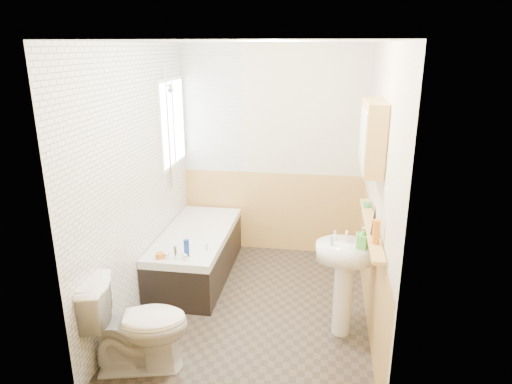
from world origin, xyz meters
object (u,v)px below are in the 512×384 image
(toilet, at_px, (138,324))
(sink, at_px, (344,270))
(bathtub, at_px, (197,253))
(medicine_cabinet, at_px, (373,136))
(pine_shelf, at_px, (371,227))

(toilet, relative_size, sink, 0.81)
(bathtub, distance_m, medicine_cabinet, 2.36)
(bathtub, xyz_separation_m, pine_shelf, (1.77, -0.78, 0.73))
(medicine_cabinet, bearing_deg, toilet, -151.61)
(bathtub, height_order, pine_shelf, pine_shelf)
(toilet, xyz_separation_m, pine_shelf, (1.80, 0.79, 0.62))
(pine_shelf, bearing_deg, toilet, -156.39)
(bathtub, distance_m, sink, 1.82)
(sink, bearing_deg, toilet, -154.43)
(sink, bearing_deg, medicine_cabinet, 56.17)
(sink, bearing_deg, bathtub, 153.14)
(medicine_cabinet, bearing_deg, sink, -125.33)
(sink, distance_m, medicine_cabinet, 1.17)
(toilet, xyz_separation_m, sink, (1.60, 0.71, 0.23))
(sink, xyz_separation_m, pine_shelf, (0.20, 0.07, 0.39))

